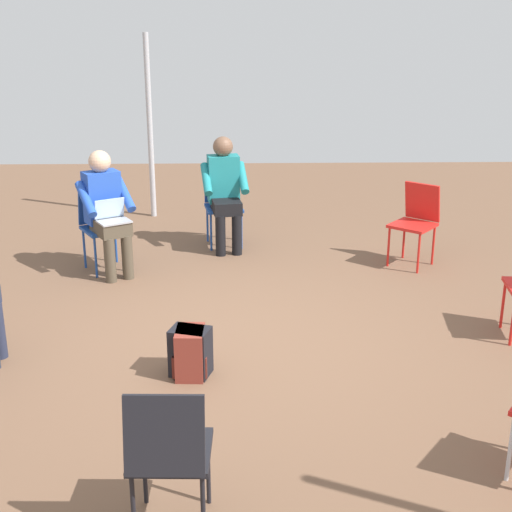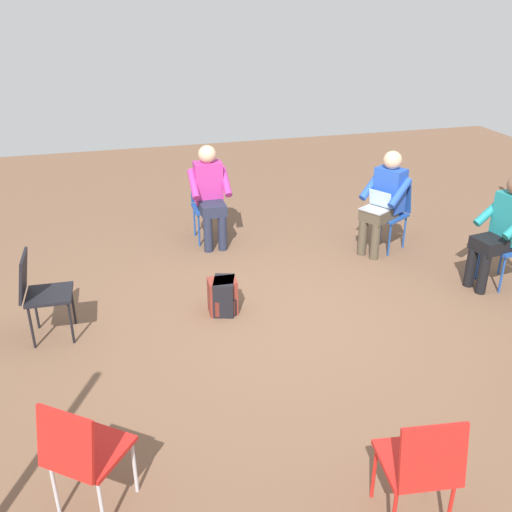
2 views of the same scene
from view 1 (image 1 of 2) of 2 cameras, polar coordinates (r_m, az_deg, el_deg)
The scene contains 10 objects.
ground_plane at distance 5.77m, azimuth -1.34°, elevation -6.93°, with size 14.43×14.43×0.00m, color brown.
chair_west at distance 3.62m, azimuth -7.01°, elevation -15.15°, with size 0.45×0.41×0.85m.
chair_northeast at distance 7.43m, azimuth -12.26°, elevation 2.70°, with size 0.57×0.56×0.85m.
chair_east at distance 8.08m, azimuth -2.67°, elevation 4.40°, with size 0.49×0.46×0.85m.
chair_southeast at distance 7.57m, azimuth 12.69°, elevation 2.96°, with size 0.59×0.58×0.85m.
person_with_laptop at distance 7.22m, azimuth -11.90°, elevation 3.88°, with size 0.64×0.62×1.24m.
person_in_teal at distance 7.87m, azimuth -2.52°, elevation 5.50°, with size 0.56×0.55×1.24m.
backpack_near_laptop_user at distance 5.25m, azimuth -5.25°, elevation -7.85°, with size 0.30×0.33×0.36m.
backpack_by_empty_chair at distance 5.24m, azimuth -5.27°, elevation -7.93°, with size 0.29×0.26×0.36m.
tent_pole_far at distance 9.17m, azimuth -8.49°, elevation 10.12°, with size 0.07×0.07×2.29m, color #B2B2B7.
Camera 1 is at (-5.19, -0.01, 2.51)m, focal length 50.00 mm.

